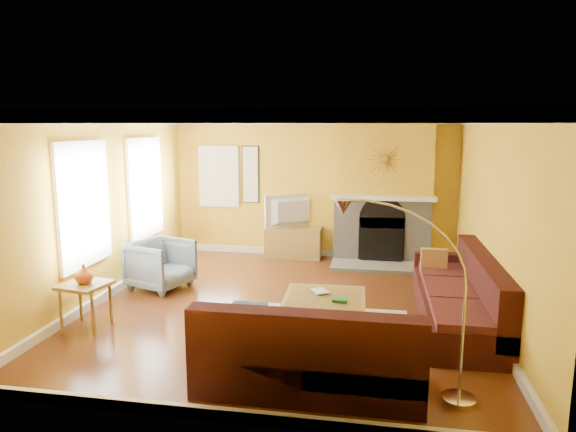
% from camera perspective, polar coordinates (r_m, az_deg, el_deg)
% --- Properties ---
extents(floor, '(5.50, 6.00, 0.02)m').
position_cam_1_polar(floor, '(7.50, -0.20, -10.03)').
color(floor, brown).
rests_on(floor, ground).
extents(ceiling, '(5.50, 6.00, 0.02)m').
position_cam_1_polar(ceiling, '(7.05, -0.21, 11.22)').
color(ceiling, white).
rests_on(ceiling, ground).
extents(wall_back, '(5.50, 0.02, 2.70)m').
position_cam_1_polar(wall_back, '(10.10, 2.80, 3.12)').
color(wall_back, gold).
rests_on(wall_back, ground).
extents(wall_front, '(5.50, 0.02, 2.70)m').
position_cam_1_polar(wall_front, '(4.29, -7.31, -6.47)').
color(wall_front, gold).
rests_on(wall_front, ground).
extents(wall_left, '(0.02, 6.00, 2.70)m').
position_cam_1_polar(wall_left, '(8.10, -19.81, 0.82)').
color(wall_left, gold).
rests_on(wall_left, ground).
extents(wall_right, '(0.02, 6.00, 2.70)m').
position_cam_1_polar(wall_right, '(7.21, 21.95, -0.40)').
color(wall_right, gold).
rests_on(wall_right, ground).
extents(baseboard, '(5.50, 6.00, 0.12)m').
position_cam_1_polar(baseboard, '(7.48, -0.20, -9.52)').
color(baseboard, white).
rests_on(baseboard, floor).
extents(crown_molding, '(5.50, 6.00, 0.12)m').
position_cam_1_polar(crown_molding, '(7.05, -0.21, 10.65)').
color(crown_molding, white).
rests_on(crown_molding, ceiling).
extents(window_left_near, '(0.06, 1.22, 1.72)m').
position_cam_1_polar(window_left_near, '(9.20, -15.67, 3.02)').
color(window_left_near, white).
rests_on(window_left_near, wall_left).
extents(window_left_far, '(0.06, 1.22, 1.72)m').
position_cam_1_polar(window_left_far, '(7.55, -21.85, 1.21)').
color(window_left_far, white).
rests_on(window_left_far, wall_left).
extents(window_back, '(0.82, 0.06, 1.22)m').
position_cam_1_polar(window_back, '(10.43, -7.67, 4.37)').
color(window_back, white).
rests_on(window_back, wall_back).
extents(wall_art, '(0.34, 0.04, 1.14)m').
position_cam_1_polar(wall_art, '(10.26, -4.19, 4.62)').
color(wall_art, white).
rests_on(wall_art, wall_back).
extents(fireplace, '(1.80, 0.40, 2.70)m').
position_cam_1_polar(fireplace, '(9.81, 10.50, 2.76)').
color(fireplace, gray).
rests_on(fireplace, floor).
extents(mantel, '(1.92, 0.22, 0.08)m').
position_cam_1_polar(mantel, '(9.59, 10.49, 1.99)').
color(mantel, white).
rests_on(mantel, fireplace).
extents(hearth, '(1.80, 0.70, 0.06)m').
position_cam_1_polar(hearth, '(9.53, 10.27, -5.55)').
color(hearth, gray).
rests_on(hearth, floor).
extents(sunburst, '(0.70, 0.04, 0.70)m').
position_cam_1_polar(sunburst, '(9.53, 10.62, 6.17)').
color(sunburst, olive).
rests_on(sunburst, fireplace).
extents(rug, '(2.40, 1.80, 0.02)m').
position_cam_1_polar(rug, '(6.64, 2.83, -12.60)').
color(rug, beige).
rests_on(rug, floor).
extents(sectional_sofa, '(3.22, 3.88, 0.90)m').
position_cam_1_polar(sectional_sofa, '(6.53, 8.62, -8.96)').
color(sectional_sofa, '#351111').
rests_on(sectional_sofa, floor).
extents(coffee_table, '(1.07, 1.07, 0.41)m').
position_cam_1_polar(coffee_table, '(6.73, 4.06, -10.52)').
color(coffee_table, white).
rests_on(coffee_table, floor).
extents(media_console, '(1.08, 0.49, 0.60)m').
position_cam_1_polar(media_console, '(10.08, 0.62, -2.96)').
color(media_console, olive).
rests_on(media_console, floor).
extents(tv, '(0.99, 0.77, 0.64)m').
position_cam_1_polar(tv, '(9.96, 0.63, 0.51)').
color(tv, black).
rests_on(tv, media_console).
extents(subwoofer, '(0.29, 0.29, 0.29)m').
position_cam_1_polar(subwoofer, '(10.05, 2.69, -3.88)').
color(subwoofer, white).
rests_on(subwoofer, floor).
extents(armchair, '(1.08, 1.06, 0.78)m').
position_cam_1_polar(armchair, '(8.42, -13.96, -5.23)').
color(armchair, slate).
rests_on(armchair, floor).
extents(side_table, '(0.63, 0.63, 0.59)m').
position_cam_1_polar(side_table, '(7.12, -21.51, -9.26)').
color(side_table, olive).
rests_on(side_table, floor).
extents(vase, '(0.29, 0.29, 0.25)m').
position_cam_1_polar(vase, '(7.00, -21.73, -6.01)').
color(vase, '#C7521D').
rests_on(vase, side_table).
extents(book, '(0.28, 0.30, 0.02)m').
position_cam_1_polar(book, '(6.77, 2.86, -8.44)').
color(book, white).
rests_on(book, coffee_table).
extents(arc_lamp, '(1.22, 0.36, 1.89)m').
position_cam_1_polar(arc_lamp, '(4.92, 13.05, -9.43)').
color(arc_lamp, silver).
rests_on(arc_lamp, floor).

